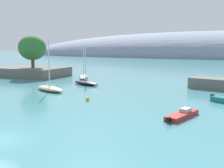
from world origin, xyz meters
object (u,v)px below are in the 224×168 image
mooring_buoy_yellow (88,99)px  sailboat_sand_outer_mooring (50,88)px  sailboat_black_mid_mooring (86,83)px  sailboat_grey_near_shore (84,77)px  motorboat_red_foreground (182,115)px  tree_clump_shore (32,48)px

mooring_buoy_yellow → sailboat_sand_outer_mooring: bearing=155.7°
sailboat_black_mid_mooring → sailboat_sand_outer_mooring: size_ratio=0.80×
sailboat_grey_near_shore → motorboat_red_foreground: bearing=20.5°
tree_clump_shore → sailboat_black_mid_mooring: (19.76, -7.23, -6.93)m
motorboat_red_foreground → sailboat_grey_near_shore: bearing=63.2°
mooring_buoy_yellow → motorboat_red_foreground: bearing=-15.0°
sailboat_black_mid_mooring → sailboat_sand_outer_mooring: 9.50m
tree_clump_shore → sailboat_sand_outer_mooring: tree_clump_shore is taller
tree_clump_shore → sailboat_grey_near_shore: 16.02m
sailboat_black_mid_mooring → motorboat_red_foreground: sailboat_black_mid_mooring is taller
tree_clump_shore → sailboat_black_mid_mooring: tree_clump_shore is taller
sailboat_grey_near_shore → motorboat_red_foreground: (27.90, -25.78, -0.27)m
sailboat_grey_near_shore → sailboat_sand_outer_mooring: 17.65m
motorboat_red_foreground → sailboat_black_mid_mooring: bearing=67.8°
sailboat_sand_outer_mooring → mooring_buoy_yellow: sailboat_sand_outer_mooring is taller
sailboat_grey_near_shore → tree_clump_shore: bearing=-113.6°
sailboat_grey_near_shore → sailboat_black_mid_mooring: 9.59m
sailboat_grey_near_shore → sailboat_black_mid_mooring: size_ratio=1.11×
sailboat_sand_outer_mooring → sailboat_black_mid_mooring: bearing=-80.1°
mooring_buoy_yellow → sailboat_black_mid_mooring: bearing=121.1°
sailboat_sand_outer_mooring → mooring_buoy_yellow: bearing=177.0°
tree_clump_shore → mooring_buoy_yellow: tree_clump_shore is taller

